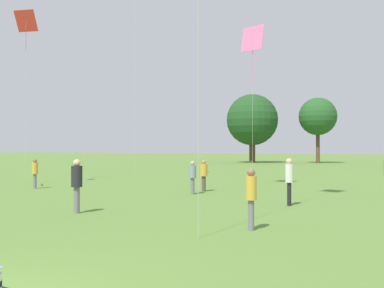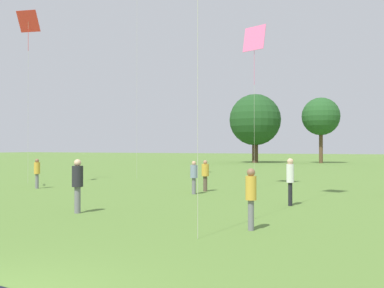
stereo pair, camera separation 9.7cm
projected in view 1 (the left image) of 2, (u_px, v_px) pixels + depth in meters
person_standing_0 at (251, 193)px, 11.88m from camera, size 0.36×0.36×1.64m
person_standing_1 at (204, 173)px, 22.37m from camera, size 0.48×0.48×1.56m
person_standing_2 at (289, 176)px, 16.91m from camera, size 0.31×0.31×1.79m
person_standing_4 at (35, 171)px, 23.92m from camera, size 0.32×0.32×1.59m
person_standing_5 at (77, 181)px, 14.96m from camera, size 0.52×0.52×1.80m
person_standing_6 at (192, 174)px, 21.06m from camera, size 0.47×0.47×1.56m
kite_1 at (252, 41)px, 24.49m from camera, size 1.40×0.72×8.84m
kite_4 at (26, 24)px, 27.38m from camera, size 1.42×0.90×10.52m
distant_tree_0 at (252, 120)px, 64.33m from camera, size 7.35×7.35×9.84m
distant_tree_1 at (318, 117)px, 62.75m from camera, size 5.27×5.27×9.17m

